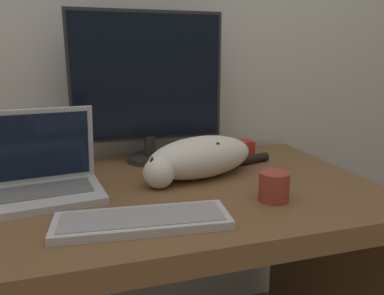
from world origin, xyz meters
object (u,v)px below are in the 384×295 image
at_px(laptop, 45,179).
at_px(external_keyboard, 141,221).
at_px(monitor, 148,84).
at_px(cat, 199,157).
at_px(coffee_mug, 274,186).

relative_size(laptop, external_keyboard, 0.77).
xyz_separation_m(monitor, laptop, (-0.35, -0.27, -0.24)).
xyz_separation_m(external_keyboard, cat, (0.24, 0.30, 0.06)).
relative_size(cat, coffee_mug, 6.02).
distance_m(cat, coffee_mug, 0.28).
bearing_deg(coffee_mug, cat, 117.95).
height_order(cat, coffee_mug, cat).
bearing_deg(external_keyboard, monitor, 82.76).
xyz_separation_m(cat, coffee_mug, (0.13, -0.25, -0.03)).
xyz_separation_m(monitor, coffee_mug, (0.25, -0.49, -0.25)).
height_order(monitor, cat, monitor).
height_order(laptop, cat, laptop).
relative_size(monitor, laptop, 1.70).
bearing_deg(cat, coffee_mug, -77.58).
bearing_deg(external_keyboard, coffee_mug, 12.81).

